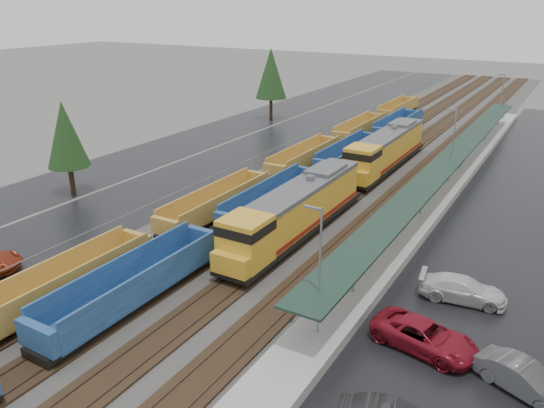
{
  "coord_description": "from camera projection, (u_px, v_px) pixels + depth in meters",
  "views": [
    {
      "loc": [
        19.82,
        -2.44,
        17.64
      ],
      "look_at": [
        -0.84,
        32.67,
        2.0
      ],
      "focal_mm": 35.0,
      "sensor_mm": 36.0,
      "label": 1
    }
  ],
  "objects": [
    {
      "name": "ballast_strip",
      "position": [
        389.0,
        152.0,
        65.93
      ],
      "size": [
        20.0,
        160.0,
        0.08
      ],
      "primitive_type": "cube",
      "color": "#302D2B",
      "rests_on": "ground"
    },
    {
      "name": "trackbed",
      "position": [
        389.0,
        151.0,
        65.89
      ],
      "size": [
        14.6,
        160.0,
        0.22
      ],
      "color": "black",
      "rests_on": "ground"
    },
    {
      "name": "west_parking_lot",
      "position": [
        284.0,
        138.0,
        73.05
      ],
      "size": [
        10.0,
        160.0,
        0.02
      ],
      "primitive_type": "cube",
      "color": "black",
      "rests_on": "ground"
    },
    {
      "name": "west_road",
      "position": [
        225.0,
        129.0,
        77.78
      ],
      "size": [
        9.0,
        160.0,
        0.02
      ],
      "primitive_type": "cube",
      "color": "black",
      "rests_on": "ground"
    },
    {
      "name": "station_platform",
      "position": [
        448.0,
        181.0,
        53.15
      ],
      "size": [
        3.0,
        80.0,
        8.0
      ],
      "color": "#9E9B93",
      "rests_on": "ground"
    },
    {
      "name": "chainlink_fence",
      "position": [
        315.0,
        133.0,
        68.61
      ],
      "size": [
        0.08,
        160.04,
        2.02
      ],
      "color": "gray",
      "rests_on": "ground"
    },
    {
      "name": "tree_west_near",
      "position": [
        65.0,
        135.0,
        50.14
      ],
      "size": [
        3.96,
        3.96,
        9.0
      ],
      "color": "#332316",
      "rests_on": "ground"
    },
    {
      "name": "tree_west_far",
      "position": [
        271.0,
        73.0,
        82.33
      ],
      "size": [
        4.84,
        4.84,
        11.0
      ],
      "color": "#332316",
      "rests_on": "ground"
    },
    {
      "name": "locomotive_lead",
      "position": [
        294.0,
        212.0,
        41.03
      ],
      "size": [
        2.96,
        19.52,
        4.42
      ],
      "color": "black",
      "rests_on": "ground"
    },
    {
      "name": "locomotive_trail",
      "position": [
        385.0,
        150.0,
        57.93
      ],
      "size": [
        2.96,
        19.52,
        4.42
      ],
      "color": "black",
      "rests_on": "ground"
    },
    {
      "name": "well_string_yellow",
      "position": [
        218.0,
        204.0,
        45.97
      ],
      "size": [
        2.57,
        113.83,
        2.28
      ],
      "color": "#AA772F",
      "rests_on": "ground"
    },
    {
      "name": "well_string_blue",
      "position": [
        218.0,
        236.0,
        39.6
      ],
      "size": [
        2.81,
        100.58,
        2.49
      ],
      "color": "navy",
      "rests_on": "ground"
    },
    {
      "name": "parked_car_east_b",
      "position": [
        424.0,
        336.0,
        28.48
      ],
      "size": [
        3.67,
        6.11,
        1.59
      ],
      "primitive_type": "imported",
      "rotation": [
        0.0,
        0.0,
        1.38
      ],
      "color": "maroon",
      "rests_on": "ground"
    },
    {
      "name": "parked_car_east_c",
      "position": [
        463.0,
        290.0,
        33.12
      ],
      "size": [
        2.86,
        5.54,
        1.54
      ],
      "primitive_type": "imported",
      "rotation": [
        0.0,
        0.0,
        1.71
      ],
      "color": "silver",
      "rests_on": "ground"
    },
    {
      "name": "parked_car_east_e",
      "position": [
        524.0,
        379.0,
        25.27
      ],
      "size": [
        3.32,
        4.92,
        1.54
      ],
      "primitive_type": "imported",
      "rotation": [
        0.0,
        0.0,
        1.17
      ],
      "color": "#56585B",
      "rests_on": "ground"
    }
  ]
}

